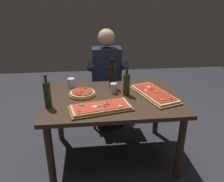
{
  "coord_description": "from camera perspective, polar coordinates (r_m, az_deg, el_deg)",
  "views": [
    {
      "loc": [
        -0.24,
        -2.14,
        1.73
      ],
      "look_at": [
        0.0,
        0.05,
        0.79
      ],
      "focal_mm": 36.62,
      "sensor_mm": 36.0,
      "label": 1
    }
  ],
  "objects": [
    {
      "name": "ground_plane",
      "position": [
        2.77,
        0.12,
        -15.66
      ],
      "size": [
        6.4,
        6.4,
        0.0
      ],
      "primitive_type": "plane",
      "color": "#2D2D33"
    },
    {
      "name": "dining_table",
      "position": [
        2.42,
        0.13,
        -3.63
      ],
      "size": [
        1.4,
        0.96,
        0.74
      ],
      "color": "#3D2B1E",
      "rests_on": "ground_plane"
    },
    {
      "name": "diner_chair",
      "position": [
        3.26,
        -1.4,
        0.62
      ],
      "size": [
        0.44,
        0.44,
        0.87
      ],
      "color": "black",
      "rests_on": "ground_plane"
    },
    {
      "name": "pizza_round_far",
      "position": [
        2.44,
        -7.39,
        -0.59
      ],
      "size": [
        0.29,
        0.29,
        0.05
      ],
      "color": "brown",
      "rests_on": "dining_table"
    },
    {
      "name": "oil_bottle_amber",
      "position": [
        2.39,
        3.65,
        1.79
      ],
      "size": [
        0.07,
        0.07,
        0.31
      ],
      "color": "#233819",
      "rests_on": "dining_table"
    },
    {
      "name": "tumbler_far_side",
      "position": [
        2.47,
        0.33,
        0.61
      ],
      "size": [
        0.07,
        0.07,
        0.11
      ],
      "color": "silver",
      "rests_on": "dining_table"
    },
    {
      "name": "seated_diner",
      "position": [
        3.05,
        -1.25,
        4.2
      ],
      "size": [
        0.53,
        0.41,
        1.33
      ],
      "color": "#23232D",
      "rests_on": "ground_plane"
    },
    {
      "name": "vinegar_bottle_green",
      "position": [
        2.2,
        -15.84,
        -0.79
      ],
      "size": [
        0.07,
        0.07,
        0.32
      ],
      "color": "#233819",
      "rests_on": "dining_table"
    },
    {
      "name": "tumbler_near_camera",
      "position": [
        2.65,
        -10.14,
        1.99
      ],
      "size": [
        0.08,
        0.08,
        0.11
      ],
      "color": "silver",
      "rests_on": "dining_table"
    },
    {
      "name": "pizza_rectangular_left",
      "position": [
        2.44,
        10.49,
        -0.72
      ],
      "size": [
        0.44,
        0.66,
        0.05
      ],
      "color": "olive",
      "rests_on": "dining_table"
    },
    {
      "name": "pizza_rectangular_front",
      "position": [
        2.12,
        -2.88,
        -4.17
      ],
      "size": [
        0.62,
        0.37,
        0.05
      ],
      "color": "brown",
      "rests_on": "dining_table"
    },
    {
      "name": "wine_bottle_dark",
      "position": [
        2.57,
        0.0,
        3.72
      ],
      "size": [
        0.07,
        0.07,
        0.34
      ],
      "color": "black",
      "rests_on": "dining_table"
    }
  ]
}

